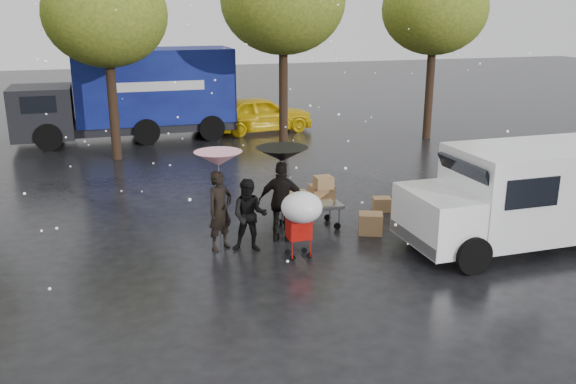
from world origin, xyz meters
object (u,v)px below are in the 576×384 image
object	(u,v)px
person_pink	(220,210)
yellow_taxi	(260,114)
person_black	(282,202)
shopping_cart	(301,211)
blue_truck	(133,95)
vendor_cart	(312,198)
white_van	(523,195)

from	to	relation	value
person_pink	yellow_taxi	size ratio (longest dim) A/B	0.39
person_black	yellow_taxi	size ratio (longest dim) A/B	0.41
shopping_cart	blue_truck	distance (m)	13.70
person_pink	shopping_cart	xyz separation A→B (m)	(1.45, -1.10, 0.20)
blue_truck	person_pink	bearing A→B (deg)	-85.61
blue_truck	yellow_taxi	xyz separation A→B (m)	(5.07, -0.00, -1.00)
vendor_cart	blue_truck	world-z (taller)	blue_truck
vendor_cart	person_black	bearing A→B (deg)	-146.52
person_pink	yellow_taxi	bearing A→B (deg)	40.73
person_black	blue_truck	distance (m)	12.56
shopping_cart	person_black	bearing A→B (deg)	92.69
white_van	yellow_taxi	xyz separation A→B (m)	(-2.11, 14.13, -0.40)
person_pink	white_van	world-z (taller)	white_van
yellow_taxi	blue_truck	bearing A→B (deg)	83.73
person_pink	vendor_cart	bearing A→B (deg)	-14.78
blue_truck	yellow_taxi	bearing A→B (deg)	-0.01
white_van	vendor_cart	bearing A→B (deg)	148.17
blue_truck	yellow_taxi	world-z (taller)	blue_truck
person_pink	white_van	distance (m)	6.49
person_black	shopping_cart	size ratio (longest dim) A/B	1.24
shopping_cart	blue_truck	xyz separation A→B (m)	(-2.40, 13.47, 0.69)
vendor_cart	white_van	size ratio (longest dim) A/B	0.31
vendor_cart	shopping_cart	distance (m)	2.00
shopping_cart	yellow_taxi	size ratio (longest dim) A/B	0.33
person_black	shopping_cart	world-z (taller)	person_black
vendor_cart	blue_truck	bearing A→B (deg)	105.61
shopping_cart	blue_truck	bearing A→B (deg)	100.11
person_pink	blue_truck	world-z (taller)	blue_truck
person_pink	shopping_cart	bearing A→B (deg)	-68.02
person_black	shopping_cart	bearing A→B (deg)	117.73
vendor_cart	white_van	bearing A→B (deg)	-31.83
person_pink	shopping_cart	world-z (taller)	person_pink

